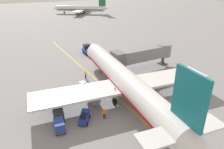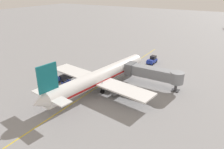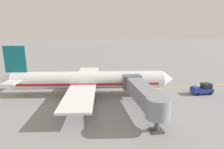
# 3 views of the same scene
# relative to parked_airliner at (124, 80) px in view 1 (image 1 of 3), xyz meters

# --- Properties ---
(ground_plane) EXTENTS (400.00, 400.00, 0.00)m
(ground_plane) POSITION_rel_parked_airliner_xyz_m (-1.13, 1.91, -3.19)
(ground_plane) COLOR gray
(gate_lead_in_line) EXTENTS (0.24, 80.00, 0.01)m
(gate_lead_in_line) POSITION_rel_parked_airliner_xyz_m (-1.13, 1.91, -3.18)
(gate_lead_in_line) COLOR gold
(gate_lead_in_line) RESTS_ON ground
(parked_airliner) EXTENTS (30.43, 37.31, 10.63)m
(parked_airliner) POSITION_rel_parked_airliner_xyz_m (0.00, 0.00, 0.00)
(parked_airliner) COLOR white
(parked_airliner) RESTS_ON ground
(jet_bridge) EXTENTS (15.28, 3.50, 4.98)m
(jet_bridge) POSITION_rel_parked_airliner_xyz_m (10.67, 8.70, 0.27)
(jet_bridge) COLOR gray
(jet_bridge) RESTS_ON ground
(pushback_tractor) EXTENTS (2.36, 4.48, 2.40)m
(pushback_tractor) POSITION_rel_parked_airliner_xyz_m (4.18, 24.81, -2.09)
(pushback_tractor) COLOR #1E339E
(pushback_tractor) RESTS_ON ground
(baggage_tug_lead) EXTENTS (1.68, 2.68, 1.62)m
(baggage_tug_lead) POSITION_rel_parked_airliner_xyz_m (-4.88, 5.53, -2.47)
(baggage_tug_lead) COLOR silver
(baggage_tug_lead) RESTS_ON ground
(baggage_tug_trailing) EXTENTS (2.43, 2.73, 1.62)m
(baggage_tug_trailing) POSITION_rel_parked_airliner_xyz_m (-8.40, -3.07, -2.47)
(baggage_tug_trailing) COLOR #1E339E
(baggage_tug_trailing) RESTS_ON ground
(baggage_cart_front) EXTENTS (1.64, 2.97, 1.58)m
(baggage_cart_front) POSITION_rel_parked_airliner_xyz_m (-11.05, 2.06, -2.24)
(baggage_cart_front) COLOR #4C4C51
(baggage_cart_front) RESTS_ON ground
(baggage_cart_second_in_train) EXTENTS (1.64, 2.97, 1.58)m
(baggage_cart_second_in_train) POSITION_rel_parked_airliner_xyz_m (-11.40, -1.04, -2.24)
(baggage_cart_second_in_train) COLOR #4C4C51
(baggage_cart_second_in_train) RESTS_ON ground
(baggage_cart_third_in_train) EXTENTS (1.64, 2.97, 1.58)m
(baggage_cart_third_in_train) POSITION_rel_parked_airliner_xyz_m (-12.04, -3.36, -2.24)
(baggage_cart_third_in_train) COLOR #4C4C51
(baggage_cart_third_in_train) RESTS_ON ground
(ground_crew_wing_walker) EXTENTS (0.36, 0.71, 1.69)m
(ground_crew_wing_walker) POSITION_rel_parked_airliner_xyz_m (-2.64, 10.32, -2.23)
(ground_crew_wing_walker) COLOR #232328
(ground_crew_wing_walker) RESTS_ON ground
(ground_crew_loader) EXTENTS (0.69, 0.40, 1.69)m
(ground_crew_loader) POSITION_rel_parked_airliner_xyz_m (-5.66, -3.86, -2.23)
(ground_crew_loader) COLOR #232328
(ground_crew_loader) RESTS_ON ground
(distant_taxiing_airliner) EXTENTS (30.26, 25.80, 10.10)m
(distant_taxiing_airliner) POSITION_rel_parked_airliner_xyz_m (32.42, 101.95, -0.16)
(distant_taxiing_airliner) COLOR silver
(distant_taxiing_airliner) RESTS_ON ground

